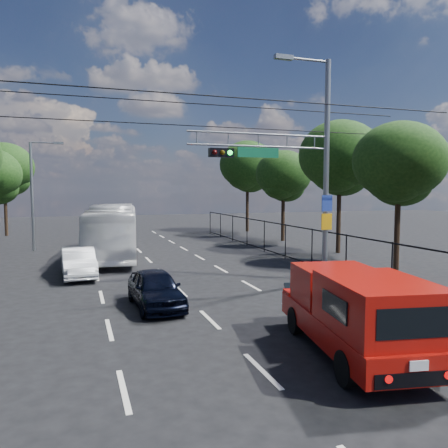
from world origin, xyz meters
name	(u,v)px	position (x,y,z in m)	size (l,w,h in m)	color
ground	(262,371)	(0.00, 0.00, 0.00)	(120.00, 120.00, 0.00)	black
lane_markings	(155,266)	(0.00, 14.00, 0.01)	(6.12, 38.00, 0.01)	beige
signal_mast	(302,160)	(5.28, 7.99, 5.24)	(6.43, 0.39, 9.50)	slate
streetlight_left	(35,190)	(-6.33, 22.00, 3.94)	(2.09, 0.22, 7.08)	slate
utility_wires	(174,108)	(0.00, 8.83, 7.23)	(22.00, 5.04, 0.74)	black
fence_right	(301,245)	(7.60, 12.17, 1.03)	(0.06, 34.03, 2.00)	black
tree_right_b	(399,168)	(11.22, 9.02, 5.06)	(4.50, 4.50, 7.31)	black
tree_right_c	(340,161)	(11.82, 15.02, 5.73)	(5.10, 5.10, 8.29)	black
tree_right_d	(283,178)	(11.42, 22.02, 4.85)	(4.32, 4.32, 7.02)	black
tree_right_e	(248,169)	(11.62, 30.02, 5.94)	(5.28, 5.28, 8.58)	black
tree_left_e	(4,171)	(-9.58, 33.02, 5.53)	(4.92, 4.92, 7.99)	black
red_pickup	(356,310)	(2.48, 0.11, 1.10)	(2.91, 5.80, 2.07)	black
navy_hatchback	(156,289)	(-1.32, 5.97, 0.64)	(1.50, 3.74, 1.27)	black
white_bus	(113,231)	(-1.78, 17.97, 1.56)	(2.61, 11.17, 3.11)	silver
white_van	(79,262)	(-3.78, 12.27, 0.66)	(1.40, 4.01, 1.32)	white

